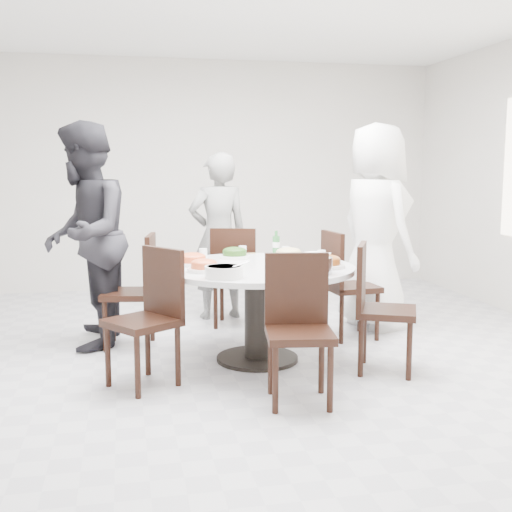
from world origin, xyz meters
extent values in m
cube|color=silver|center=(0.00, 0.00, 0.00)|extent=(6.00, 6.00, 0.01)
cube|color=silver|center=(0.00, 3.00, 1.40)|extent=(6.00, 0.01, 2.80)
cube|color=silver|center=(0.00, -3.00, 1.40)|extent=(6.00, 0.01, 2.80)
cylinder|color=silver|center=(0.08, -0.19, 0.38)|extent=(1.50, 1.50, 0.75)
cube|color=black|center=(1.04, 0.31, 0.47)|extent=(0.46, 0.46, 0.95)
cube|color=black|center=(0.11, 0.95, 0.47)|extent=(0.53, 0.53, 0.95)
cube|color=black|center=(-0.89, 0.41, 0.47)|extent=(0.49, 0.49, 0.95)
cube|color=black|center=(-0.82, -0.62, 0.47)|extent=(0.58, 0.58, 0.95)
cube|color=black|center=(0.16, -1.14, 0.47)|extent=(0.48, 0.48, 0.95)
cube|color=black|center=(0.96, -0.65, 0.47)|extent=(0.56, 0.56, 0.95)
imported|color=white|center=(1.38, 0.62, 0.95)|extent=(0.83, 1.06, 1.91)
imported|color=black|center=(0.00, 1.30, 0.82)|extent=(0.65, 0.47, 1.64)
imported|color=black|center=(-1.24, 0.49, 0.94)|extent=(0.79, 0.97, 1.88)
cylinder|color=white|center=(-0.02, 0.25, 0.78)|extent=(0.25, 0.25, 0.07)
cylinder|color=white|center=(0.41, 0.11, 0.79)|extent=(0.27, 0.27, 0.07)
cylinder|color=white|center=(-0.41, -0.04, 0.79)|extent=(0.28, 0.28, 0.07)
cylinder|color=white|center=(0.57, -0.38, 0.79)|extent=(0.30, 0.30, 0.07)
cylinder|color=white|center=(-0.35, -0.37, 0.78)|extent=(0.25, 0.25, 0.06)
cylinder|color=silver|center=(0.41, -0.60, 0.81)|extent=(0.27, 0.27, 0.12)
cylinder|color=white|center=(-0.25, -0.66, 0.79)|extent=(0.26, 0.26, 0.08)
cylinder|color=#2C6F35|center=(0.36, 0.34, 0.86)|extent=(0.06, 0.06, 0.21)
cylinder|color=white|center=(0.04, 0.41, 0.79)|extent=(0.07, 0.07, 0.08)
camera|label=1|loc=(-0.92, -4.96, 1.51)|focal=45.00mm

